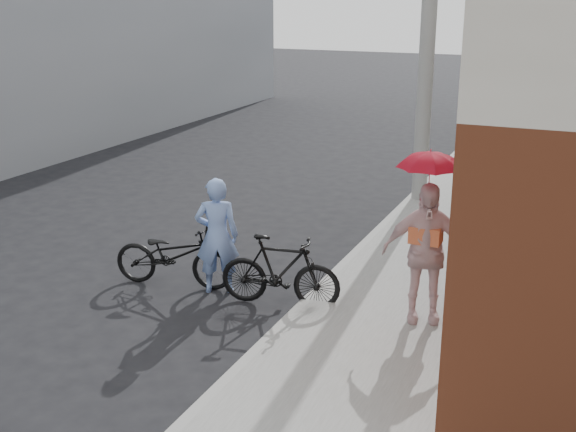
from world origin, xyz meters
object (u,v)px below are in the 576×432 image
Objects in this scene: bike_left at (174,255)px; planter at (486,284)px; utility_pole at (429,14)px; officer at (217,236)px; kimono_woman at (425,253)px; bike_right at (280,271)px.

planter is (4.01, 1.21, -0.22)m from bike_left.
utility_pole reaches higher than bike_left.
utility_pole reaches higher than planter.
utility_pole is at bearing -130.23° from officer.
officer is at bearing 162.23° from kimono_woman.
kimono_woman is 1.47m from planter.
bike_right is 1.89m from kimono_woman.
officer is 0.94× the size of bike_left.
bike_right reaches higher than bike_left.
officer is 3.59m from planter.
utility_pole reaches higher than kimono_woman.
bike_left is 1.07× the size of bike_right.
bike_left is 4.10× the size of planter.
bike_right is at bearing -100.58° from bike_left.
bike_left is at bearing -18.43° from officer.
bike_right is (0.96, -0.09, -0.32)m from officer.
officer is at bearing -93.85° from bike_left.
bike_left is 4.19m from planter.
bike_right is 3.82× the size of planter.
bike_left is at bearing 163.39° from kimono_woman.
utility_pole is 5.94m from kimono_woman.
bike_left is at bearing -163.17° from planter.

